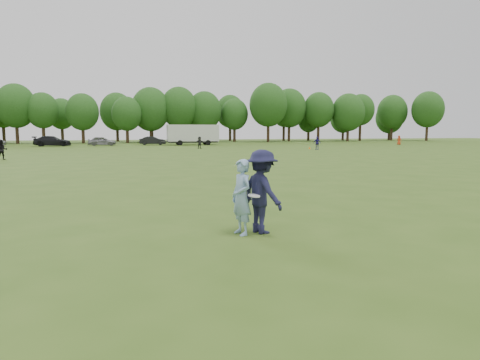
{
  "coord_description": "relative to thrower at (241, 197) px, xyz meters",
  "views": [
    {
      "loc": [
        -2.35,
        -9.12,
        2.3
      ],
      "look_at": [
        0.37,
        0.88,
        1.1
      ],
      "focal_mm": 32.0,
      "sensor_mm": 36.0,
      "label": 1
    }
  ],
  "objects": [
    {
      "name": "player_far_b",
      "position": [
        19.83,
        37.96,
        -0.06
      ],
      "size": [
        0.96,
        0.86,
        1.57
      ],
      "primitive_type": "imported",
      "rotation": [
        0.0,
        0.0,
        -0.66
      ],
      "color": "navy",
      "rests_on": "ground"
    },
    {
      "name": "defender",
      "position": [
        0.48,
        0.03,
        0.1
      ],
      "size": [
        1.07,
        1.38,
        1.88
      ],
      "primitive_type": "imported",
      "rotation": [
        0.0,
        0.0,
        1.92
      ],
      "color": "#1A1A3A",
      "rests_on": "ground"
    },
    {
      "name": "car_d",
      "position": [
        -12.52,
        58.65,
        -0.09
      ],
      "size": [
        5.18,
        2.15,
        1.5
      ],
      "primitive_type": "imported",
      "rotation": [
        0.0,
        0.0,
        1.56
      ],
      "color": "black",
      "rests_on": "ground"
    },
    {
      "name": "disc_in_play",
      "position": [
        0.22,
        -0.24,
        0.06
      ],
      "size": [
        0.32,
        0.32,
        0.07
      ],
      "color": "white",
      "rests_on": "ground"
    },
    {
      "name": "treeline",
      "position": [
        2.68,
        77.03,
        5.42
      ],
      "size": [
        130.35,
        18.39,
        11.74
      ],
      "color": "#332114",
      "rests_on": "ground"
    },
    {
      "name": "player_far_d",
      "position": [
        6.87,
        44.96,
        -0.07
      ],
      "size": [
        1.48,
        1.08,
        1.54
      ],
      "primitive_type": "imported",
      "rotation": [
        0.0,
        0.0,
        0.49
      ],
      "color": "#272727",
      "rests_on": "ground"
    },
    {
      "name": "cargo_trailer",
      "position": [
        8.18,
        58.75,
        0.94
      ],
      "size": [
        9.0,
        2.75,
        3.2
      ],
      "color": "silver",
      "rests_on": "ground"
    },
    {
      "name": "ground",
      "position": [
        -0.13,
        0.13,
        -0.84
      ],
      "size": [
        200.0,
        200.0,
        0.0
      ],
      "primitive_type": "plane",
      "color": "#355217",
      "rests_on": "ground"
    },
    {
      "name": "field_cone",
      "position": [
        19.88,
        40.15,
        -0.69
      ],
      "size": [
        0.28,
        0.28,
        0.3
      ],
      "primitive_type": "cone",
      "color": "orange",
      "rests_on": "ground"
    },
    {
      "name": "player_far_c",
      "position": [
        39.98,
        50.35,
        -0.08
      ],
      "size": [
        0.88,
        0.81,
        1.51
      ],
      "primitive_type": "imported",
      "rotation": [
        0.0,
        0.0,
        2.56
      ],
      "color": "red",
      "rests_on": "ground"
    },
    {
      "name": "car_e",
      "position": [
        -5.6,
        58.91,
        -0.13
      ],
      "size": [
        4.17,
        1.75,
        1.41
      ],
      "primitive_type": "imported",
      "rotation": [
        0.0,
        0.0,
        1.59
      ],
      "color": "gray",
      "rests_on": "ground"
    },
    {
      "name": "car_f",
      "position": [
        2.0,
        60.17,
        -0.16
      ],
      "size": [
        4.27,
        1.88,
        1.36
      ],
      "primitive_type": "imported",
      "rotation": [
        0.0,
        0.0,
        1.46
      ],
      "color": "black",
      "rests_on": "ground"
    },
    {
      "name": "player_far_a",
      "position": [
        -11.71,
        28.36,
        -0.05
      ],
      "size": [
        0.91,
        0.8,
        1.57
      ],
      "primitive_type": "imported",
      "rotation": [
        0.0,
        0.0,
        0.31
      ],
      "color": "black",
      "rests_on": "ground"
    },
    {
      "name": "thrower",
      "position": [
        0.0,
        0.0,
        0.0
      ],
      "size": [
        0.54,
        0.69,
        1.68
      ],
      "primitive_type": "imported",
      "rotation": [
        0.0,
        0.0,
        -1.31
      ],
      "color": "#87A9D1",
      "rests_on": "ground"
    }
  ]
}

